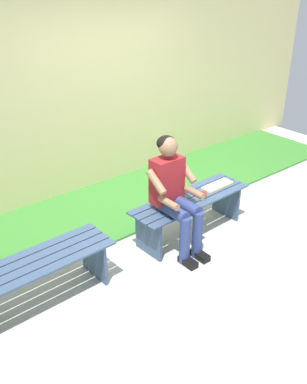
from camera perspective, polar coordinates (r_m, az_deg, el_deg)
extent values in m
cube|color=#B2B2AD|center=(3.96, 4.72, -16.62)|extent=(10.00, 7.00, 0.04)
cube|color=#387A2D|center=(5.45, -11.77, -3.08)|extent=(9.00, 1.77, 0.03)
cube|color=#D1C684|center=(5.64, -12.14, 13.58)|extent=(9.50, 0.24, 2.87)
cube|color=#384C6B|center=(4.91, 3.62, -0.14)|extent=(1.51, 0.15, 0.02)
cube|color=#384C6B|center=(4.84, 4.58, -0.62)|extent=(1.51, 0.15, 0.02)
cube|color=#384C6B|center=(4.77, 5.57, -1.12)|extent=(1.51, 0.15, 0.02)
cube|color=#384C6B|center=(4.70, 6.59, -1.63)|extent=(1.51, 0.15, 0.02)
cube|color=#384C6B|center=(5.34, 9.75, -0.97)|extent=(0.04, 0.41, 0.45)
cube|color=#384C6B|center=(4.55, -0.70, -5.96)|extent=(0.04, 0.41, 0.45)
cube|color=#384C6B|center=(4.05, -16.99, -8.00)|extent=(1.48, 0.15, 0.02)
cube|color=#384C6B|center=(3.96, -16.26, -8.78)|extent=(1.48, 0.15, 0.02)
cube|color=#384C6B|center=(3.87, -15.49, -9.59)|extent=(1.48, 0.15, 0.02)
cube|color=#384C6B|center=(3.78, -14.68, -10.44)|extent=(1.48, 0.15, 0.02)
cube|color=#384C6B|center=(4.28, -8.02, -8.70)|extent=(0.04, 0.41, 0.45)
cube|color=maroon|center=(4.45, 1.82, 1.63)|extent=(0.34, 0.20, 0.50)
sphere|color=#936B4C|center=(4.30, 1.98, 6.15)|extent=(0.20, 0.20, 0.20)
ellipsoid|color=black|center=(4.31, 1.72, 6.64)|extent=(0.20, 0.19, 0.15)
cylinder|color=navy|center=(4.49, 4.30, -1.80)|extent=(0.13, 0.40, 0.13)
cylinder|color=navy|center=(4.39, 2.58, -2.52)|extent=(0.13, 0.40, 0.13)
cylinder|color=navy|center=(4.51, 5.92, -5.75)|extent=(0.11, 0.11, 0.54)
cube|color=black|center=(4.61, 6.30, -8.51)|extent=(0.10, 0.22, 0.07)
cylinder|color=navy|center=(4.40, 4.23, -6.57)|extent=(0.11, 0.11, 0.54)
cube|color=black|center=(4.50, 4.65, -9.38)|extent=(0.10, 0.22, 0.07)
cylinder|color=#936B4C|center=(4.50, 4.53, 2.81)|extent=(0.08, 0.28, 0.23)
cylinder|color=#936B4C|center=(4.46, 5.55, -0.07)|extent=(0.07, 0.26, 0.07)
cylinder|color=#936B4C|center=(4.25, 0.38, 1.34)|extent=(0.08, 0.28, 0.23)
cylinder|color=#936B4C|center=(4.24, 2.07, -1.47)|extent=(0.07, 0.26, 0.07)
sphere|color=red|center=(4.78, 6.65, -0.37)|extent=(0.09, 0.09, 0.09)
cube|color=white|center=(5.16, 9.36, 1.23)|extent=(0.20, 0.16, 0.02)
cube|color=white|center=(5.02, 7.83, 0.56)|extent=(0.20, 0.16, 0.02)
cube|color=#BF8C1E|center=(5.09, 8.60, 0.81)|extent=(0.42, 0.17, 0.01)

